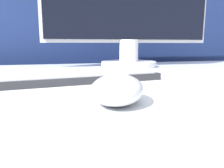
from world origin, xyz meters
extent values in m
cube|color=navy|center=(0.00, 0.63, 0.66)|extent=(5.00, 0.03, 1.32)
ellipsoid|color=silver|center=(0.04, -0.19, 0.72)|extent=(0.11, 0.12, 0.04)
cube|color=#28282D|center=(0.00, 0.02, 0.71)|extent=(0.40, 0.17, 0.02)
cube|color=silver|center=(0.00, 0.02, 0.72)|extent=(0.38, 0.15, 0.01)
cylinder|color=silver|center=(0.22, 0.32, 0.71)|extent=(0.21, 0.21, 0.02)
cylinder|color=silver|center=(0.22, 0.32, 0.76)|extent=(0.07, 0.07, 0.08)
camera|label=1|loc=(-0.03, -0.48, 0.78)|focal=35.00mm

